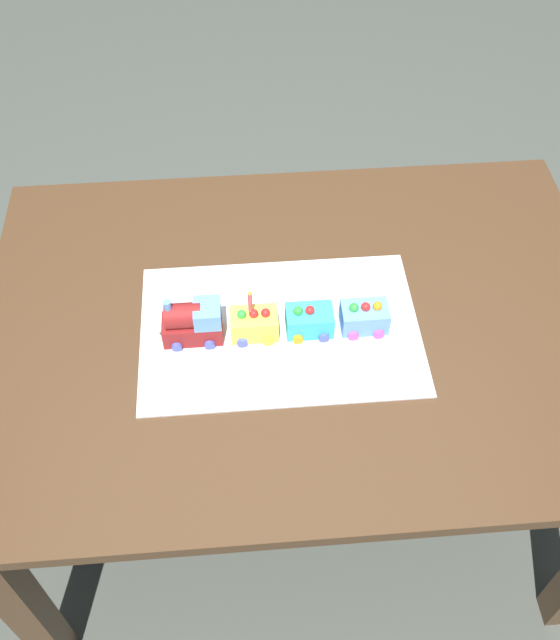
{
  "coord_description": "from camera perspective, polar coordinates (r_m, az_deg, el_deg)",
  "views": [
    {
      "loc": [
        -0.13,
        -1.0,
        1.97
      ],
      "look_at": [
        -0.05,
        -0.03,
        0.77
      ],
      "focal_mm": 40.81,
      "sensor_mm": 36.0,
      "label": 1
    }
  ],
  "objects": [
    {
      "name": "cake_car_tanker_sky_blue",
      "position": [
        1.56,
        6.63,
        0.26
      ],
      "size": [
        0.1,
        0.08,
        0.07
      ],
      "color": "#669EEA",
      "rests_on": "cake_board"
    },
    {
      "name": "cake_car_gondola_turquoise",
      "position": [
        1.55,
        2.3,
        -0.03
      ],
      "size": [
        0.1,
        0.08,
        0.07
      ],
      "color": "#38B7C6",
      "rests_on": "cake_board"
    },
    {
      "name": "dining_table",
      "position": [
        1.67,
        1.65,
        -2.28
      ],
      "size": [
        1.4,
        1.0,
        0.74
      ],
      "color": "#4C331E",
      "rests_on": "ground"
    },
    {
      "name": "cake_board",
      "position": [
        1.57,
        0.0,
        -0.74
      ],
      "size": [
        0.6,
        0.4,
        0.0
      ],
      "primitive_type": "cube",
      "color": "silver",
      "rests_on": "dining_table"
    },
    {
      "name": "ground_plane",
      "position": [
        2.21,
        1.28,
        -12.22
      ],
      "size": [
        8.0,
        8.0,
        0.0
      ],
      "primitive_type": "plane",
      "color": "#474C44"
    },
    {
      "name": "cake_locomotive",
      "position": [
        1.53,
        -6.89,
        -0.16
      ],
      "size": [
        0.14,
        0.08,
        0.12
      ],
      "color": "maroon",
      "rests_on": "cake_board"
    },
    {
      "name": "cake_car_caboose_lemon",
      "position": [
        1.54,
        -2.04,
        -0.28
      ],
      "size": [
        0.1,
        0.08,
        0.07
      ],
      "color": "#F4E04C",
      "rests_on": "cake_board"
    },
    {
      "name": "birthday_candle",
      "position": [
        1.48,
        -2.36,
        1.52
      ],
      "size": [
        0.01,
        0.01,
        0.07
      ],
      "color": "#F24C59",
      "rests_on": "cake_car_caboose_lemon"
    }
  ]
}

